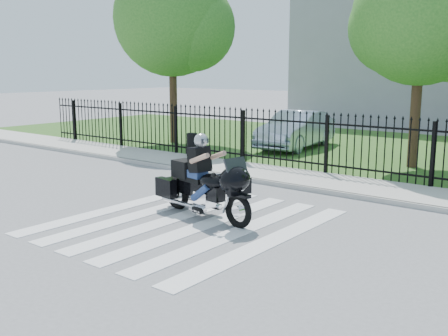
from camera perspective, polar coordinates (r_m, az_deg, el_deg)
The scene contains 12 objects.
ground at distance 10.82m, azimuth -3.95°, elevation -5.91°, with size 120.00×120.00×0.00m, color slate.
crosswalk at distance 10.81m, azimuth -3.95°, elevation -5.88°, with size 5.00×5.50×0.01m, color silver, non-canonical shape.
sidewalk at distance 14.77m, azimuth 9.19°, elevation -1.28°, with size 40.00×2.00×0.12m, color #ADAAA3.
curb at distance 13.92m, azimuth 7.18°, elevation -1.96°, with size 40.00×0.12×0.12m, color #ADAAA3.
grass_strip at distance 21.09m, azimuth 18.53°, elevation 1.72°, with size 40.00×12.00×0.02m, color #2C541D.
iron_fence at distance 15.50m, azimuth 11.09°, elevation 2.37°, with size 26.00×0.04×1.80m.
tree_left at distance 22.48m, azimuth -5.69°, elevation 15.93°, with size 4.80×4.80×7.58m.
tree_mid at distance 17.61m, azimuth 20.72°, elevation 15.15°, with size 4.20×4.20×6.78m.
building_tall at distance 35.23m, azimuth 22.45°, elevation 14.62°, with size 15.00×10.00×12.00m, color gray.
motorcycle_rider at distance 11.05m, azimuth -2.29°, elevation -1.56°, with size 2.73×1.20×1.82m.
parked_car at distance 20.88m, azimuth 7.84°, elevation 4.15°, with size 1.56×4.46×1.47m, color #AAB8D5.
litter_bin at distance 18.11m, azimuth -3.50°, elevation 2.52°, with size 0.36×0.36×0.81m, color black.
Camera 1 is at (6.99, -7.66, 3.08)m, focal length 42.00 mm.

